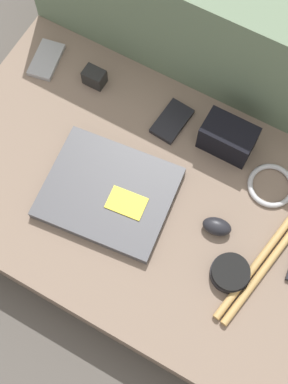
{
  "coord_description": "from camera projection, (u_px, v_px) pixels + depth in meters",
  "views": [
    {
      "loc": [
        0.22,
        -0.4,
        1.33
      ],
      "look_at": [
        0.0,
        0.0,
        0.14
      ],
      "focal_mm": 50.0,
      "sensor_mm": 36.0,
      "label": 1
    }
  ],
  "objects": [
    {
      "name": "ground_plane",
      "position": [
        144.0,
        211.0,
        1.41
      ],
      "size": [
        8.0,
        8.0,
        0.0
      ],
      "primitive_type": "plane",
      "color": "#4C4742"
    },
    {
      "name": "couch_seat",
      "position": [
        144.0,
        203.0,
        1.35
      ],
      "size": [
        1.03,
        0.65,
        0.12
      ],
      "color": "#7A6656",
      "rests_on": "ground_plane"
    },
    {
      "name": "couch_backrest",
      "position": [
        226.0,
        44.0,
        1.34
      ],
      "size": [
        1.03,
        0.2,
        0.43
      ],
      "color": "#60755B",
      "rests_on": "ground_plane"
    },
    {
      "name": "laptop",
      "position": [
        109.0,
        193.0,
        1.28
      ],
      "size": [
        0.33,
        0.28,
        0.03
      ],
      "rotation": [
        0.0,
        0.0,
        0.12
      ],
      "color": "#47474C",
      "rests_on": "couch_seat"
    },
    {
      "name": "computer_mouse",
      "position": [
        217.0,
        226.0,
        1.25
      ],
      "size": [
        0.08,
        0.06,
        0.04
      ],
      "rotation": [
        0.0,
        0.0,
        0.21
      ],
      "color": "black",
      "rests_on": "couch_seat"
    },
    {
      "name": "speaker_puck",
      "position": [
        230.0,
        273.0,
        1.21
      ],
      "size": [
        0.09,
        0.09,
        0.03
      ],
      "color": "black",
      "rests_on": "couch_seat"
    },
    {
      "name": "phone_silver",
      "position": [
        46.0,
        60.0,
        1.42
      ],
      "size": [
        0.09,
        0.13,
        0.01
      ],
      "rotation": [
        0.0,
        0.0,
        0.19
      ],
      "color": "#99999E",
      "rests_on": "couch_seat"
    },
    {
      "name": "phone_small",
      "position": [
        172.0,
        121.0,
        1.36
      ],
      "size": [
        0.08,
        0.12,
        0.01
      ],
      "rotation": [
        0.0,
        0.0,
        -0.08
      ],
      "color": "black",
      "rests_on": "couch_seat"
    },
    {
      "name": "camera_pouch",
      "position": [
        228.0,
        138.0,
        1.3
      ],
      "size": [
        0.13,
        0.08,
        0.09
      ],
      "color": "black",
      "rests_on": "couch_seat"
    },
    {
      "name": "charger_brick",
      "position": [
        94.0,
        77.0,
        1.39
      ],
      "size": [
        0.06,
        0.04,
        0.05
      ],
      "color": "black",
      "rests_on": "couch_seat"
    },
    {
      "name": "cable_coil",
      "position": [
        271.0,
        185.0,
        1.3
      ],
      "size": [
        0.12,
        0.12,
        0.01
      ],
      "color": "#B2B2B7",
      "rests_on": "couch_seat"
    },
    {
      "name": "drumstick_pair",
      "position": [
        264.0,
        261.0,
        1.23
      ],
      "size": [
        0.1,
        0.35,
        0.02
      ],
      "rotation": [
        0.0,
        0.0,
        -0.17
      ],
      "color": "tan",
      "rests_on": "couch_seat"
    }
  ]
}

